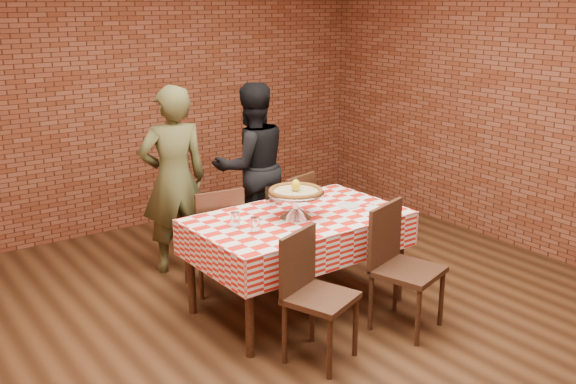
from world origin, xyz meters
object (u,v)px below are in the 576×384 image
object	(u,v)px
chair_near_right	(408,270)
diner_black	(252,166)
pizza_stand	(296,205)
water_glass_left	(255,225)
water_glass_right	(235,220)
chair_near_left	(321,299)
chair_far_left	(213,237)
pizza	(296,192)
condiment_caddy	(274,196)
chair_far_right	(286,218)
table	(298,262)
diner_olive	(174,180)

from	to	relation	value
chair_near_right	diner_black	world-z (taller)	diner_black
pizza_stand	water_glass_left	distance (m)	0.44
water_glass_right	chair_near_left	distance (m)	0.89
water_glass_left	chair_far_left	distance (m)	0.90
pizza	water_glass_left	distance (m)	0.46
water_glass_left	condiment_caddy	size ratio (longest dim) A/B	0.70
water_glass_right	condiment_caddy	bearing A→B (deg)	26.52
chair_far_right	pizza_stand	bearing A→B (deg)	44.53
table	pizza	xyz separation A→B (m)	(-0.03, -0.02, 0.58)
water_glass_right	chair_far_left	bearing A→B (deg)	76.18
pizza	chair_far_right	world-z (taller)	pizza
water_glass_left	condiment_caddy	world-z (taller)	condiment_caddy
chair_far_left	chair_far_right	bearing A→B (deg)	-166.31
diner_olive	water_glass_right	bearing A→B (deg)	94.93
pizza_stand	diner_olive	world-z (taller)	diner_olive
table	diner_olive	xyz separation A→B (m)	(-0.42, 1.25, 0.45)
condiment_caddy	chair_near_left	distance (m)	1.16
table	pizza_stand	size ratio (longest dim) A/B	3.66
pizza	diner_black	size ratio (longest dim) A/B	0.26
chair_near_left	table	bearing A→B (deg)	43.89
chair_near_left	diner_olive	distance (m)	2.01
water_glass_left	chair_near_right	bearing A→B (deg)	-34.79
pizza_stand	chair_far_right	xyz separation A→B (m)	(0.48, 0.81, -0.43)
water_glass_right	chair_near_right	xyz separation A→B (m)	(0.96, -0.80, -0.35)
water_glass_left	diner_black	world-z (taller)	diner_black
diner_black	water_glass_left	bearing A→B (deg)	66.64
chair_far_right	chair_near_right	bearing A→B (deg)	75.27
pizza_stand	diner_olive	distance (m)	1.32
pizza_stand	water_glass_right	world-z (taller)	pizza_stand
pizza	chair_far_left	xyz separation A→B (m)	(-0.32, 0.72, -0.51)
table	diner_black	xyz separation A→B (m)	(0.44, 1.34, 0.42)
pizza_stand	diner_black	distance (m)	1.44
pizza	chair_far_right	size ratio (longest dim) A/B	0.48
pizza_stand	diner_black	world-z (taller)	diner_black
chair_far_right	condiment_caddy	bearing A→B (deg)	31.46
chair_near_left	chair_near_right	distance (m)	0.79
pizza	pizza_stand	bearing A→B (deg)	0.00
condiment_caddy	diner_black	xyz separation A→B (m)	(0.44, 1.02, -0.03)
water_glass_right	chair_far_left	distance (m)	0.75
pizza	chair_far_left	bearing A→B (deg)	114.08
chair_far_left	chair_near_left	bearing A→B (deg)	98.15
table	water_glass_left	world-z (taller)	water_glass_left
water_glass_left	chair_near_right	xyz separation A→B (m)	(0.90, -0.63, -0.35)
pizza_stand	chair_near_right	world-z (taller)	pizza_stand
pizza	chair_near_left	size ratio (longest dim) A/B	0.46
condiment_caddy	chair_far_right	xyz separation A→B (m)	(0.46, 0.47, -0.41)
water_glass_right	diner_olive	bearing A→B (deg)	85.64
pizza_stand	water_glass_left	bearing A→B (deg)	-167.51
chair_near_left	water_glass_left	bearing A→B (deg)	79.96
diner_black	pizza_stand	bearing A→B (deg)	79.12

